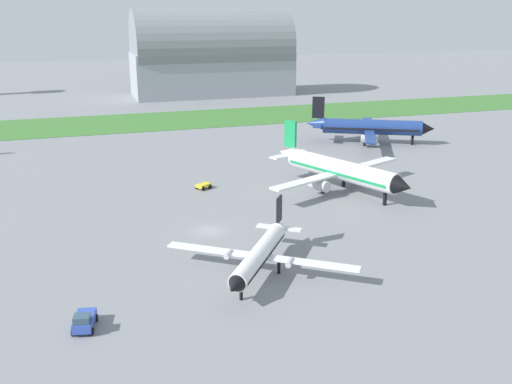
# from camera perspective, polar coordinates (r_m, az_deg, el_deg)

# --- Properties ---
(ground_plane) EXTENTS (600.00, 600.00, 0.00)m
(ground_plane) POSITION_cam_1_polar(r_m,az_deg,el_deg) (80.47, -4.71, -3.89)
(ground_plane) COLOR gray
(grass_taxiway_strip) EXTENTS (360.00, 28.00, 0.08)m
(grass_taxiway_strip) POSITION_cam_1_polar(r_m,az_deg,el_deg) (161.55, -11.71, 6.85)
(grass_taxiway_strip) COLOR #3D7533
(grass_taxiway_strip) RESTS_ON ground_plane
(airplane_parked_jet_far) EXTENTS (27.43, 27.51, 10.53)m
(airplane_parked_jet_far) POSITION_cam_1_polar(r_m,az_deg,el_deg) (134.59, 11.24, 6.36)
(airplane_parked_jet_far) COLOR navy
(airplane_parked_jet_far) RESTS_ON ground_plane
(airplane_foreground_turboprop) EXTENTS (19.76, 17.45, 6.98)m
(airplane_foreground_turboprop) POSITION_cam_1_polar(r_m,az_deg,el_deg) (66.77, 0.42, -6.14)
(airplane_foreground_turboprop) COLOR white
(airplane_foreground_turboprop) RESTS_ON ground_plane
(airplane_midfield_jet) EXTENTS (28.10, 27.94, 10.50)m
(airplane_midfield_jet) POSITION_cam_1_polar(r_m,az_deg,el_deg) (97.58, 8.24, 2.23)
(airplane_midfield_jet) COLOR white
(airplane_midfield_jet) RESTS_ON ground_plane
(baggage_cart_near_gate) EXTENTS (2.95, 2.74, 0.90)m
(baggage_cart_near_gate) POSITION_cam_1_polar(r_m,az_deg,el_deg) (99.07, -5.26, 0.64)
(baggage_cart_near_gate) COLOR yellow
(baggage_cart_near_gate) RESTS_ON ground_plane
(pushback_tug_midfield) EXTENTS (2.66, 3.89, 1.95)m
(pushback_tug_midfield) POSITION_cam_1_polar(r_m,az_deg,el_deg) (58.94, -16.80, -12.21)
(pushback_tug_midfield) COLOR #334FB2
(pushback_tug_midfield) RESTS_ON ground_plane
(hangar_distant) EXTENTS (56.09, 25.08, 29.99)m
(hangar_distant) POSITION_cam_1_polar(r_m,az_deg,el_deg) (210.03, -4.45, 13.42)
(hangar_distant) COLOR #9399A3
(hangar_distant) RESTS_ON ground_plane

